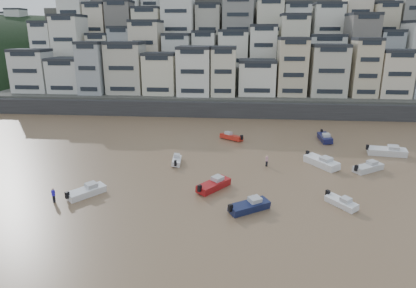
# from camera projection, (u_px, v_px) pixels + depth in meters

# --- Properties ---
(harbor_wall) EXTENTS (140.00, 3.00, 3.50)m
(harbor_wall) POSITION_uv_depth(u_px,v_px,m) (251.00, 110.00, 84.57)
(harbor_wall) COLOR #38383A
(harbor_wall) RESTS_ON ground
(hillside) EXTENTS (141.04, 66.00, 50.00)m
(hillside) POSITION_uv_depth(u_px,v_px,m) (264.00, 51.00, 118.84)
(hillside) COLOR #4C4C47
(hillside) RESTS_ON ground
(headland) EXTENTS (216.00, 135.00, 53.33)m
(headland) POSITION_uv_depth(u_px,v_px,m) (5.00, 77.00, 160.90)
(headland) COLOR black
(headland) RESTS_ON ground
(boat_a) EXTENTS (5.24, 4.34, 1.42)m
(boat_a) POSITION_uv_depth(u_px,v_px,m) (249.00, 205.00, 40.50)
(boat_a) COLOR #151C42
(boat_a) RESTS_ON ground
(boat_b) EXTENTS (3.60, 4.26, 1.16)m
(boat_b) POSITION_uv_depth(u_px,v_px,m) (341.00, 202.00, 41.61)
(boat_b) COLOR white
(boat_b) RESTS_ON ground
(boat_c) EXTENTS (4.67, 5.47, 1.49)m
(boat_c) POSITION_uv_depth(u_px,v_px,m) (214.00, 184.00, 46.12)
(boat_c) COLOR maroon
(boat_c) RESTS_ON ground
(boat_d) EXTENTS (5.33, 4.37, 1.44)m
(boat_d) POSITION_uv_depth(u_px,v_px,m) (368.00, 166.00, 52.13)
(boat_d) COLOR silver
(boat_d) RESTS_ON ground
(boat_e) EXTENTS (5.14, 6.31, 1.70)m
(boat_e) POSITION_uv_depth(u_px,v_px,m) (321.00, 161.00, 53.97)
(boat_e) COLOR white
(boat_e) RESTS_ON ground
(boat_f) EXTENTS (1.77, 4.32, 1.15)m
(boat_f) POSITION_uv_depth(u_px,v_px,m) (177.00, 160.00, 55.17)
(boat_f) COLOR white
(boat_f) RESTS_ON ground
(boat_g) EXTENTS (6.50, 2.98, 1.71)m
(boat_g) POSITION_uv_depth(u_px,v_px,m) (387.00, 150.00, 58.72)
(boat_g) COLOR silver
(boat_g) RESTS_ON ground
(boat_h) EXTENTS (4.85, 4.13, 1.32)m
(boat_h) POSITION_uv_depth(u_px,v_px,m) (231.00, 136.00, 67.35)
(boat_h) COLOR #B22115
(boat_h) RESTS_ON ground
(boat_i) EXTENTS (2.04, 5.80, 1.57)m
(boat_i) POSITION_uv_depth(u_px,v_px,m) (325.00, 137.00, 66.59)
(boat_i) COLOR #151641
(boat_i) RESTS_ON ground
(boat_j) EXTENTS (4.38, 5.06, 1.38)m
(boat_j) POSITION_uv_depth(u_px,v_px,m) (86.00, 191.00, 44.20)
(boat_j) COLOR white
(boat_j) RESTS_ON ground
(person_blue) EXTENTS (0.44, 0.44, 1.74)m
(person_blue) POSITION_uv_depth(u_px,v_px,m) (54.00, 195.00, 42.53)
(person_blue) COLOR #261BCF
(person_blue) RESTS_ON ground
(person_pink) EXTENTS (0.44, 0.44, 1.74)m
(person_pink) POSITION_uv_depth(u_px,v_px,m) (267.00, 161.00, 53.93)
(person_pink) COLOR #C88D9B
(person_pink) RESTS_ON ground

